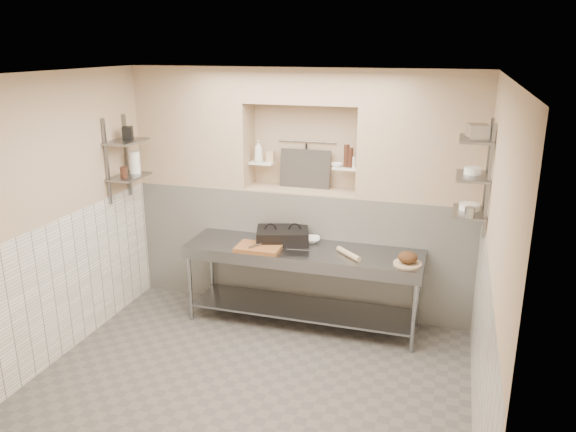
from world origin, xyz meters
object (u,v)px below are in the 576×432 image
at_px(mixing_bowl, 310,240).
at_px(bread_loaf, 408,257).
at_px(cutting_board, 259,248).
at_px(panini_press, 283,236).
at_px(bottle_soap, 259,151).
at_px(bowl_alcove, 337,165).
at_px(jug_left, 135,162).
at_px(rolling_pin, 349,254).
at_px(prep_table, 302,271).

distance_m(mixing_bowl, bread_loaf, 1.17).
xyz_separation_m(cutting_board, mixing_bowl, (0.47, 0.39, 0.01)).
bearing_deg(panini_press, cutting_board, -137.37).
xyz_separation_m(panini_press, bottle_soap, (-0.41, 0.40, 0.86)).
relative_size(cutting_board, bowl_alcove, 3.72).
relative_size(panini_press, jug_left, 2.66).
bearing_deg(rolling_pin, bread_loaf, -4.21).
relative_size(panini_press, bread_loaf, 3.34).
height_order(prep_table, rolling_pin, rolling_pin).
bearing_deg(cutting_board, panini_press, 59.63).
height_order(rolling_pin, bottle_soap, bottle_soap).
bearing_deg(bottle_soap, mixing_bowl, -22.96).
height_order(panini_press, cutting_board, panini_press).
xyz_separation_m(rolling_pin, bottle_soap, (-1.21, 0.61, 0.91)).
bearing_deg(bottle_soap, bread_loaf, -19.88).
relative_size(rolling_pin, bread_loaf, 1.88).
height_order(panini_press, mixing_bowl, panini_press).
relative_size(prep_table, jug_left, 10.37).
height_order(cutting_board, bottle_soap, bottle_soap).
relative_size(prep_table, cutting_board, 5.40).
relative_size(rolling_pin, bowl_alcove, 2.90).
xyz_separation_m(mixing_bowl, bottle_soap, (-0.71, 0.30, 0.92)).
bearing_deg(panini_press, mixing_bowl, 0.60).
xyz_separation_m(panini_press, mixing_bowl, (0.30, 0.09, -0.05)).
relative_size(rolling_pin, bottle_soap, 1.44).
distance_m(bread_loaf, jug_left, 3.23).
bearing_deg(bread_loaf, panini_press, 169.40).
relative_size(bowl_alcove, jug_left, 0.52).
relative_size(panini_press, bowl_alcove, 5.16).
bearing_deg(mixing_bowl, panini_press, -162.40).
distance_m(prep_table, rolling_pin, 0.60).
bearing_deg(jug_left, bowl_alcove, 13.92).
relative_size(panini_press, bottle_soap, 2.57).
distance_m(panini_press, jug_left, 1.89).
relative_size(bottle_soap, jug_left, 1.04).
xyz_separation_m(panini_press, bowl_alcove, (0.51, 0.42, 0.75)).
relative_size(prep_table, bowl_alcove, 20.09).
relative_size(cutting_board, jug_left, 1.92).
distance_m(panini_press, mixing_bowl, 0.32).
distance_m(mixing_bowl, rolling_pin, 0.59).
bearing_deg(jug_left, bread_loaf, -2.26).
xyz_separation_m(rolling_pin, jug_left, (-2.52, 0.08, 0.81)).
xyz_separation_m(prep_table, bowl_alcove, (0.24, 0.55, 1.09)).
relative_size(panini_press, rolling_pin, 1.78).
xyz_separation_m(cutting_board, bowl_alcove, (0.69, 0.72, 0.81)).
distance_m(prep_table, bottle_soap, 1.48).
xyz_separation_m(bread_loaf, jug_left, (-3.14, 0.12, 0.76)).
bearing_deg(jug_left, prep_table, 0.02).
distance_m(panini_press, bread_loaf, 1.43).
xyz_separation_m(prep_table, jug_left, (-2.00, -0.00, 1.10)).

